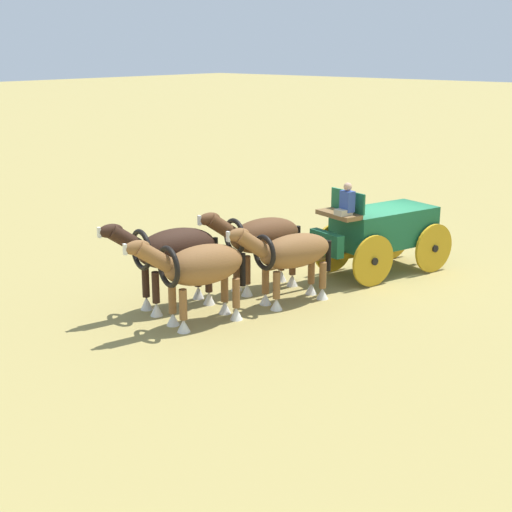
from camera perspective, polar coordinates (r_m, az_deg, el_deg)
The scene contains 6 objects.
ground_plane at distance 21.67m, azimuth 9.57°, elevation -1.17°, with size 220.00×220.00×0.00m, color #9E8C4C.
show_wagon at distance 21.24m, azimuth 9.46°, elevation 2.00°, with size 5.92×2.63×2.79m.
draft_horse_rear_near at distance 18.46m, azimuth 2.58°, elevation 0.17°, with size 3.04×1.36×2.13m.
draft_horse_rear_off at distance 19.46m, azimuth 0.32°, elevation 1.35°, with size 3.05×1.42×2.26m.
draft_horse_lead_near at distance 17.07m, azimuth -4.39°, elevation -0.91°, with size 3.00×1.42×2.22m.
draft_horse_lead_off at distance 18.15m, azimuth -6.43°, elevation 0.36°, with size 3.07×1.48×2.32m.
Camera 1 is at (17.86, 10.57, 6.24)m, focal length 52.64 mm.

